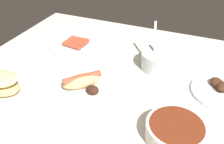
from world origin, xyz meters
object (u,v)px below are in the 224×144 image
object	(u,v)px
plate_sausages	(76,45)
bowl_chili	(176,131)
plate_hotdog_assembled	(83,84)
bowl_coleslaw	(161,59)
bread_stack	(0,83)
plate_grilled_meat	(223,91)

from	to	relation	value
plate_sausages	bowl_chili	size ratio (longest dim) A/B	1.42
plate_hotdog_assembled	bowl_chili	bearing A→B (deg)	163.94
plate_hotdog_assembled	bowl_coleslaw	bearing A→B (deg)	-132.34
bread_stack	plate_grilled_meat	xyz separation A→B (cm)	(-68.60, -27.74, -2.71)
bowl_coleslaw	plate_hotdog_assembled	distance (cm)	31.50
bread_stack	plate_hotdog_assembled	world-z (taller)	bread_stack
bowl_coleslaw	plate_hotdog_assembled	world-z (taller)	bowl_coleslaw
bread_stack	bowl_coleslaw	bearing A→B (deg)	-142.37
plate_hotdog_assembled	bread_stack	bearing A→B (deg)	25.96
plate_hotdog_assembled	plate_grilled_meat	bearing A→B (deg)	-160.25
bread_stack	plate_sausages	world-z (taller)	bread_stack
bowl_coleslaw	bowl_chili	size ratio (longest dim) A/B	1.00
bowl_coleslaw	bowl_chili	distance (cm)	34.87
plate_grilled_meat	bowl_coleslaw	bearing A→B (deg)	-17.67
plate_hotdog_assembled	plate_sausages	distance (cm)	30.76
bread_stack	plate_sausages	bearing A→B (deg)	-100.89
bread_stack	bowl_chili	distance (cm)	57.48
bread_stack	plate_sausages	distance (cm)	38.15
plate_grilled_meat	plate_sausages	bearing A→B (deg)	-8.91
bread_stack	plate_grilled_meat	distance (cm)	74.04
plate_hotdog_assembled	plate_grilled_meat	distance (cm)	47.03
plate_grilled_meat	bowl_chili	xyz separation A→B (cm)	(11.17, 25.41, 1.82)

